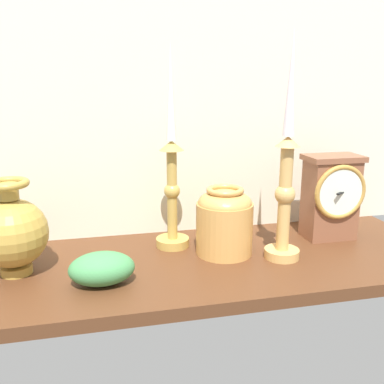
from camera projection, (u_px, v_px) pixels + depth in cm
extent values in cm
cube|color=#542F1A|center=(206.00, 264.00, 86.20)|extent=(100.00, 36.00, 2.40)
cube|color=silver|center=(186.00, 91.00, 95.20)|extent=(120.00, 2.00, 65.00)
cube|color=brown|center=(330.00, 200.00, 95.66)|extent=(10.94, 6.94, 17.71)
cube|color=brown|center=(333.00, 158.00, 93.29)|extent=(12.25, 7.77, 1.20)
torus|color=#B98B3D|center=(340.00, 192.00, 91.34)|extent=(12.03, 1.09, 12.03)
cylinder|color=white|center=(341.00, 192.00, 91.24)|extent=(10.07, 0.40, 10.07)
cube|color=black|center=(341.00, 193.00, 90.96)|extent=(3.48, 2.70, 0.30)
cylinder|color=tan|center=(282.00, 253.00, 86.21)|extent=(7.00, 7.00, 1.80)
cylinder|color=tan|center=(285.00, 199.00, 83.38)|extent=(2.51, 2.51, 20.76)
sphere|color=tan|center=(285.00, 194.00, 83.12)|extent=(4.01, 4.01, 4.01)
cone|color=tan|center=(288.00, 141.00, 80.53)|extent=(4.76, 4.76, 2.00)
cone|color=white|center=(291.00, 83.00, 77.86)|extent=(2.25, 2.25, 19.27)
cylinder|color=tan|center=(173.00, 242.00, 92.30)|extent=(7.12, 7.12, 1.80)
cylinder|color=tan|center=(172.00, 195.00, 89.68)|extent=(2.13, 2.13, 19.06)
sphere|color=tan|center=(172.00, 191.00, 89.44)|extent=(3.40, 3.40, 3.40)
cone|color=tan|center=(171.00, 146.00, 87.04)|extent=(5.09, 5.09, 2.00)
cone|color=white|center=(171.00, 92.00, 84.36)|extent=(2.11, 2.11, 19.37)
cylinder|color=#B6923D|center=(17.00, 269.00, 79.10)|extent=(5.68, 5.68, 1.60)
sphere|color=#B6923D|center=(13.00, 233.00, 77.31)|extent=(12.63, 12.63, 12.63)
cylinder|color=#B6923D|center=(8.00, 192.00, 75.36)|extent=(3.54, 3.54, 2.91)
torus|color=#B6923D|center=(7.00, 184.00, 75.00)|extent=(7.50, 7.50, 1.35)
cylinder|color=tan|center=(224.00, 228.00, 87.48)|extent=(11.61, 11.61, 10.66)
ellipsoid|color=tan|center=(225.00, 203.00, 86.15)|extent=(11.03, 11.03, 5.51)
torus|color=tan|center=(225.00, 190.00, 85.45)|extent=(7.53, 7.53, 1.15)
ellipsoid|color=#448D4F|center=(102.00, 269.00, 74.48)|extent=(11.50, 8.05, 5.77)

